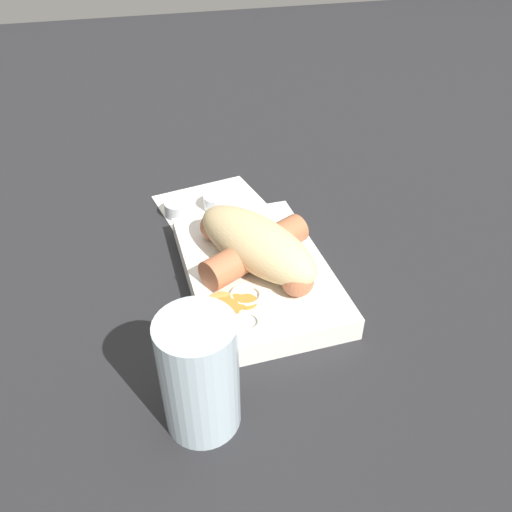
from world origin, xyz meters
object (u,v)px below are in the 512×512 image
at_px(condiment_cup_near, 218,203).
at_px(drink_glass, 200,375).
at_px(bread_roll, 258,243).
at_px(food_tray, 256,272).
at_px(condiment_cup_far, 180,209).
at_px(sausage, 253,252).

height_order(condiment_cup_near, drink_glass, drink_glass).
height_order(bread_roll, drink_glass, drink_glass).
bearing_deg(drink_glass, bread_roll, 148.98).
height_order(food_tray, condiment_cup_near, food_tray).
bearing_deg(bread_roll, drink_glass, -31.02).
bearing_deg(condiment_cup_far, drink_glass, -6.15).
bearing_deg(condiment_cup_near, bread_roll, 2.57).
relative_size(food_tray, drink_glass, 2.09).
relative_size(bread_roll, drink_glass, 1.61).
distance_m(sausage, condiment_cup_far, 0.19).
xyz_separation_m(bread_roll, condiment_cup_far, (-0.17, -0.06, -0.05)).
bearing_deg(sausage, food_tray, 102.21).
distance_m(condiment_cup_near, drink_glass, 0.36).
bearing_deg(bread_roll, condiment_cup_far, -159.44).
bearing_deg(bread_roll, sausage, -88.86).
distance_m(condiment_cup_near, condiment_cup_far, 0.06).
xyz_separation_m(food_tray, condiment_cup_near, (-0.17, -0.01, -0.00)).
distance_m(bread_roll, condiment_cup_far, 0.19).
xyz_separation_m(sausage, condiment_cup_far, (-0.17, -0.06, -0.04)).
relative_size(bread_roll, sausage, 1.17).
height_order(food_tray, sausage, sausage).
bearing_deg(condiment_cup_far, condiment_cup_near, 91.90).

